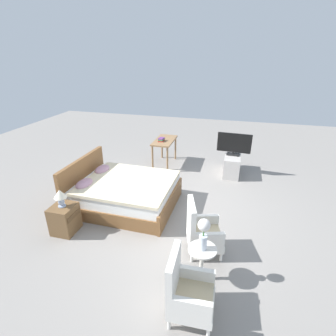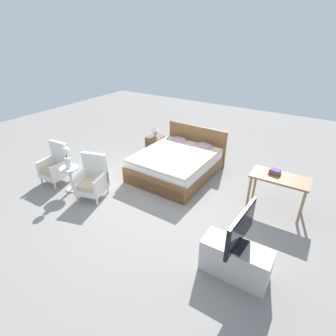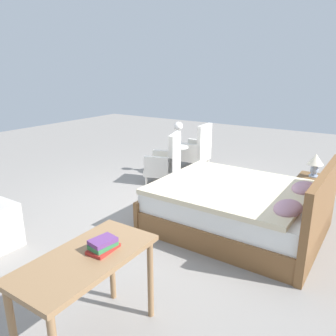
# 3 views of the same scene
# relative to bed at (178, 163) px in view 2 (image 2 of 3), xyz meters

# --- Properties ---
(ground_plane) EXTENTS (16.00, 16.00, 0.00)m
(ground_plane) POSITION_rel_bed_xyz_m (0.21, -1.14, -0.30)
(ground_plane) COLOR gray
(bed) EXTENTS (1.69, 2.08, 0.96)m
(bed) POSITION_rel_bed_xyz_m (0.00, 0.00, 0.00)
(bed) COLOR brown
(bed) RESTS_ON ground_plane
(armchair_by_window_left) EXTENTS (0.56, 0.56, 0.92)m
(armchair_by_window_left) POSITION_rel_bed_xyz_m (-2.19, -1.79, 0.08)
(armchair_by_window_left) COLOR white
(armchair_by_window_left) RESTS_ON ground_plane
(armchair_by_window_right) EXTENTS (0.67, 0.67, 0.92)m
(armchair_by_window_right) POSITION_rel_bed_xyz_m (-1.01, -1.79, 0.08)
(armchair_by_window_right) COLOR white
(armchair_by_window_right) RESTS_ON ground_plane
(side_table) EXTENTS (0.40, 0.40, 0.55)m
(side_table) POSITION_rel_bed_xyz_m (-1.59, -1.88, 0.05)
(side_table) COLOR beige
(side_table) RESTS_ON ground_plane
(flower_vase) EXTENTS (0.17, 0.17, 0.48)m
(flower_vase) POSITION_rel_bed_xyz_m (-1.59, -1.88, 0.55)
(flower_vase) COLOR silver
(flower_vase) RESTS_ON side_table
(nightstand) EXTENTS (0.44, 0.41, 0.53)m
(nightstand) POSITION_rel_bed_xyz_m (-1.11, 0.66, -0.03)
(nightstand) COLOR brown
(nightstand) RESTS_ON ground_plane
(table_lamp) EXTENTS (0.22, 0.22, 0.33)m
(table_lamp) POSITION_rel_bed_xyz_m (-1.11, 0.66, 0.44)
(table_lamp) COLOR #9EADC6
(table_lamp) RESTS_ON nightstand
(tv_stand) EXTENTS (0.96, 0.40, 0.53)m
(tv_stand) POSITION_rel_bed_xyz_m (2.22, -2.15, -0.03)
(tv_stand) COLOR #B7B2AD
(tv_stand) RESTS_ON ground_plane
(tv_flatscreen) EXTENTS (0.22, 0.86, 0.58)m
(tv_flatscreen) POSITION_rel_bed_xyz_m (2.22, -2.15, 0.53)
(tv_flatscreen) COLOR black
(tv_flatscreen) RESTS_ON tv_stand
(vanity_desk) EXTENTS (1.04, 0.52, 0.74)m
(vanity_desk) POSITION_rel_bed_xyz_m (2.35, -0.25, 0.33)
(vanity_desk) COLOR #8E6B47
(vanity_desk) RESTS_ON ground_plane
(book_stack) EXTENTS (0.23, 0.16, 0.09)m
(book_stack) POSITION_rel_bed_xyz_m (2.22, -0.20, 0.49)
(book_stack) COLOR #AD2823
(book_stack) RESTS_ON vanity_desk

